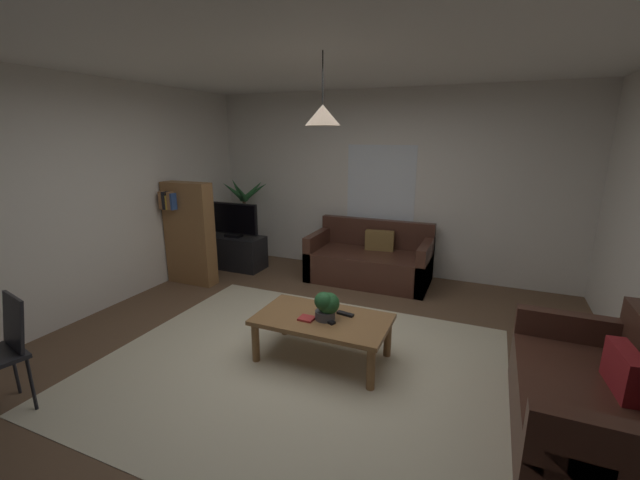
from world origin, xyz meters
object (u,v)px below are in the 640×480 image
book_on_table_0 (307,318)px  bookshelf_corner (189,233)px  tv (233,220)px  coffee_table (322,323)px  tv_stand (235,252)px  couch_right_side (592,407)px  potted_plant_on_table (326,305)px  remote_on_table_0 (327,321)px  pendant_lamp (323,115)px  potted_palm_corner (245,225)px  remote_on_table_1 (345,314)px  couch_under_window (370,262)px

book_on_table_0 → bookshelf_corner: size_ratio=0.10×
book_on_table_0 → tv: (-2.14, 1.97, 0.35)m
coffee_table → tv_stand: 2.95m
couch_right_side → potted_plant_on_table: (-1.99, 0.26, 0.28)m
book_on_table_0 → remote_on_table_0: size_ratio=0.84×
pendant_lamp → potted_palm_corner: bearing=135.1°
potted_palm_corner → pendant_lamp: size_ratio=2.41×
potted_plant_on_table → potted_palm_corner: 3.36m
remote_on_table_1 → potted_palm_corner: (-2.52, 2.21, 0.16)m
potted_plant_on_table → coffee_table: bearing=154.9°
remote_on_table_0 → bookshelf_corner: size_ratio=0.11×
remote_on_table_0 → potted_plant_on_table: 0.14m
coffee_table → bookshelf_corner: (-2.44, 1.12, 0.36)m
remote_on_table_1 → potted_palm_corner: bearing=58.7°
bookshelf_corner → potted_palm_corner: bearing=85.5°
potted_palm_corner → book_on_table_0: bearing=-47.4°
coffee_table → potted_plant_on_table: bearing=-25.1°
remote_on_table_0 → remote_on_table_1: 0.21m
tv → bookshelf_corner: bearing=-103.8°
remote_on_table_0 → couch_under_window: bearing=-149.3°
potted_plant_on_table → tv_stand: 3.02m
tv_stand → tv: 0.52m
tv_stand → remote_on_table_1: bearing=-36.0°
coffee_table → bookshelf_corner: bearing=155.4°
tv_stand → book_on_table_0: bearing=-42.9°
book_on_table_0 → pendant_lamp: 1.74m
couch_under_window → potted_palm_corner: (-2.16, 0.17, 0.30)m
bookshelf_corner → coffee_table: bearing=-24.6°
couch_right_side → bookshelf_corner: (-4.48, 1.40, 0.44)m
couch_right_side → book_on_table_0: size_ratio=11.00×
remote_on_table_0 → tv_stand: bearing=-106.1°
remote_on_table_0 → pendant_lamp: (-0.07, 0.06, 1.74)m
tv → bookshelf_corner: size_ratio=0.60×
coffee_table → tv: bearing=140.3°
remote_on_table_0 → tv_stand: 3.05m
remote_on_table_0 → potted_plant_on_table: bearing=-121.5°
coffee_table → potted_palm_corner: 3.32m
tv → potted_palm_corner: bearing=101.0°
tv → couch_right_side: bearing=-26.6°
coffee_table → potted_palm_corner: bearing=135.1°
coffee_table → remote_on_table_1: remote_on_table_1 is taller
book_on_table_0 → remote_on_table_0: (0.19, 0.03, 0.00)m
remote_on_table_0 → potted_palm_corner: (-2.42, 2.40, 0.16)m
remote_on_table_1 → potted_plant_on_table: size_ratio=0.60×
remote_on_table_0 → remote_on_table_1: bearing=176.5°
tv → potted_palm_corner: (-0.09, 0.46, -0.19)m
book_on_table_0 → potted_plant_on_table: (0.16, 0.07, 0.13)m
tv_stand → potted_palm_corner: potted_palm_corner is taller
tv_stand → bookshelf_corner: bookshelf_corner is taller
potted_plant_on_table → potted_palm_corner: (-2.40, 2.36, 0.03)m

